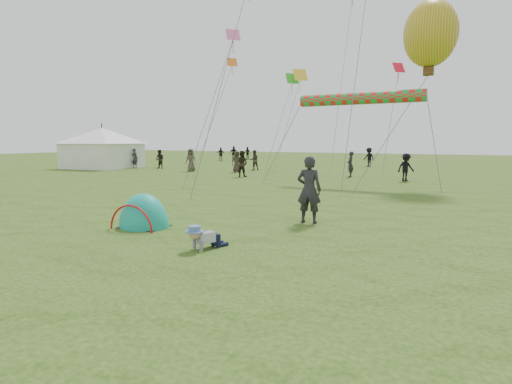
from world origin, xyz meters
The scene contains 24 objects.
ground centered at (0.00, 0.00, 0.00)m, with size 140.00×140.00×0.00m, color #21410A.
crawling_toddler centered at (0.02, 0.55, 0.29)m, with size 0.52×0.75×0.57m, color black, non-canonical shape.
popup_tent centered at (-2.78, 1.66, 0.00)m, with size 1.46×1.20×1.89m, color #008F7F.
standing_adult centered at (1.07, 4.36, 0.98)m, with size 0.71×0.47×1.96m, color #232329.
event_marquee centered at (-23.32, 18.17, 1.88)m, with size 5.46×5.46×3.75m, color white, non-canonical shape.
crowd_person_0 centered at (-20.61, 19.23, 0.86)m, with size 0.62×0.41×1.71m, color #2D2D33.
crowd_person_1 centered at (-10.29, 22.02, 0.82)m, with size 0.79×0.62×1.63m, color #3D342C.
crowd_person_2 centered at (-19.86, 37.92, 0.81)m, with size 0.95×0.39×1.62m, color black.
crowd_person_3 centered at (1.84, 18.48, 0.82)m, with size 1.06×0.61×1.65m, color black.
crowd_person_4 centered at (-14.00, 18.52, 0.88)m, with size 0.86×0.56×1.77m, color #453B30.
crowd_person_7 centered at (-8.15, 16.34, 0.87)m, with size 0.84×0.66×1.73m, color black.
crowd_person_8 centered at (-20.58, 32.83, 0.80)m, with size 0.94×0.39×1.60m, color black.
crowd_person_9 centered at (-3.07, 31.00, 0.87)m, with size 1.12×0.65×1.74m, color black.
crowd_person_10 centered at (-10.39, 19.43, 0.81)m, with size 0.79×0.51×1.61m, color #352D24.
crowd_person_12 centered at (-1.78, 19.65, 0.84)m, with size 0.62×0.40×1.69m, color black.
crowd_person_13 centered at (-18.29, 19.82, 0.81)m, with size 0.79×0.61×1.62m, color black.
crowd_person_14 centered at (-19.39, 33.80, 0.88)m, with size 1.03×0.43×1.76m, color black.
balloon_kite centered at (2.99, 16.44, 7.62)m, with size 2.67×2.67×3.73m, color #9FD815, non-canonical shape.
rainbow_tube_kite centered at (-0.19, 15.14, 4.61)m, with size 0.64×0.64×6.56m, color red.
diamond_kite_3 centered at (-8.24, 24.88, 7.51)m, with size 1.04×1.04×0.00m, color green.
diamond_kite_5 centered at (-7.63, 14.49, 8.60)m, with size 0.82×0.82×0.00m, color pink.
diamond_kite_6 centered at (-0.02, 26.14, 7.90)m, with size 0.91×0.91×0.00m, color red.
diamond_kite_7 centered at (-10.52, 19.09, 8.06)m, with size 0.73×0.73×0.00m, color orange.
diamond_kite_8 centered at (-7.53, 24.90, 7.75)m, with size 1.17×1.17×0.00m, color yellow.
Camera 1 is at (5.13, -6.51, 2.40)m, focal length 28.00 mm.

